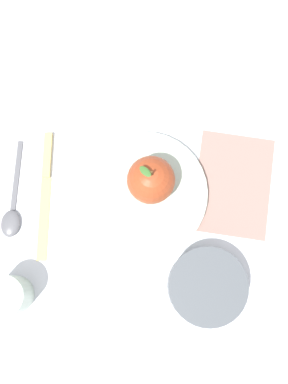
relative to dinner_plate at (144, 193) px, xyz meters
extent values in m
plane|color=silver|center=(0.04, 0.01, -0.01)|extent=(2.40, 2.40, 0.00)
cylinder|color=#B2C6B2|center=(0.00, 0.00, 0.00)|extent=(0.23, 0.23, 0.02)
torus|color=#B2C6B2|center=(0.00, 0.00, 0.00)|extent=(0.23, 0.23, 0.01)
sphere|color=#9E3D1E|center=(-0.01, -0.02, 0.05)|extent=(0.08, 0.08, 0.08)
cylinder|color=#4C3319|center=(-0.01, -0.02, 0.10)|extent=(0.00, 0.00, 0.02)
ellipsoid|color=#386628|center=(0.00, -0.02, 0.10)|extent=(0.03, 0.02, 0.01)
cylinder|color=#4C5156|center=(-0.13, 0.14, 0.01)|extent=(0.13, 0.13, 0.04)
torus|color=#4C5156|center=(-0.13, 0.14, 0.03)|extent=(0.13, 0.13, 0.01)
cylinder|color=#3D4145|center=(-0.13, 0.14, 0.03)|extent=(0.11, 0.11, 0.01)
cylinder|color=#B2C6B2|center=(0.19, 0.21, 0.03)|extent=(0.07, 0.07, 0.07)
torus|color=#B2C6B2|center=(0.19, 0.21, 0.06)|extent=(0.07, 0.07, 0.01)
cylinder|color=gray|center=(0.19, 0.21, 0.06)|extent=(0.05, 0.05, 0.01)
cube|color=#D8B766|center=(0.17, 0.08, -0.01)|extent=(0.04, 0.15, 0.00)
cube|color=#D8B766|center=(0.19, -0.04, 0.00)|extent=(0.03, 0.09, 0.01)
ellipsoid|color=#59595E|center=(0.22, 0.10, 0.00)|extent=(0.04, 0.05, 0.01)
cube|color=#59595E|center=(0.23, 0.01, -0.01)|extent=(0.03, 0.13, 0.01)
cube|color=gray|center=(-0.16, -0.05, -0.01)|extent=(0.14, 0.19, 0.00)
camera|label=1|loc=(-0.03, 0.15, 0.76)|focal=40.69mm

